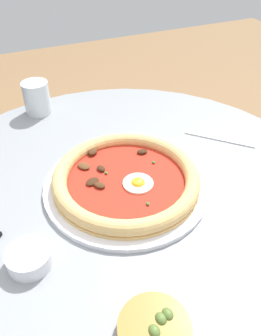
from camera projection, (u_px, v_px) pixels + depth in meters
name	position (u px, v px, depth m)	size (l,w,h in m)	color
dining_table	(126.00, 236.00, 0.79)	(0.92, 0.92, 0.74)	gray
pizza_on_plate	(126.00, 180.00, 0.69)	(0.34, 0.34, 0.04)	white
water_glass	(37.00, 100.00, 0.92)	(0.07, 0.07, 0.09)	silver
ramekin_capers	(29.00, 257.00, 0.55)	(0.07, 0.07, 0.03)	white
olive_pan	(156.00, 330.00, 0.46)	(0.12, 0.10, 0.05)	olive
fork_utensil	(219.00, 139.00, 0.83)	(0.13, 0.13, 0.00)	#BCBCC1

